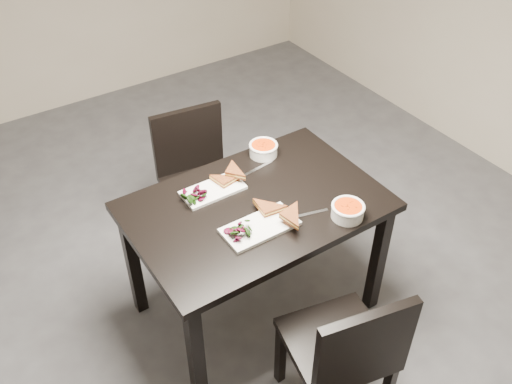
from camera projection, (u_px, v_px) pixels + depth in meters
ground at (191, 302)px, 3.15m from camera, size 5.00×5.00×0.00m
table at (256, 219)px, 2.72m from camera, size 1.20×0.80×0.75m
chair_near at (346, 350)px, 2.34m from camera, size 0.50×0.50×0.85m
chair_far at (197, 173)px, 3.28m from camera, size 0.47×0.47×0.85m
plate_near at (260, 227)px, 2.52m from camera, size 0.35×0.17×0.02m
sandwich_near at (270, 214)px, 2.54m from camera, size 0.19×0.15×0.06m
salad_near at (241, 230)px, 2.46m from camera, size 0.11×0.10×0.05m
soup_bowl_near at (348, 210)px, 2.56m from camera, size 0.16×0.16×0.07m
cutlery_near at (310, 214)px, 2.60m from camera, size 0.18×0.06×0.00m
plate_far at (213, 190)px, 2.73m from camera, size 0.31×0.15×0.02m
sandwich_far at (226, 182)px, 2.72m from camera, size 0.17×0.14×0.05m
salad_far at (194, 193)px, 2.66m from camera, size 0.10×0.09×0.04m
soup_bowl_far at (263, 149)px, 2.94m from camera, size 0.15×0.15×0.07m
cutlery_far at (258, 168)px, 2.87m from camera, size 0.18×0.04×0.00m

